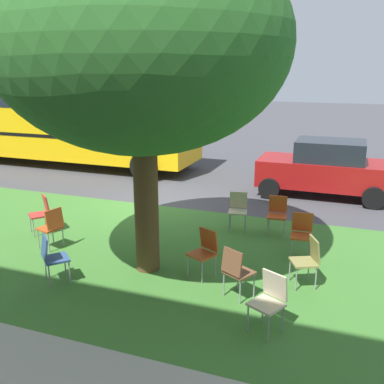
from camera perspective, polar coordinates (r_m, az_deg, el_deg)
ground at (r=12.08m, az=-4.05°, el=-1.54°), size 80.00×80.00×0.00m
grass_verge at (r=9.44m, az=-12.04°, el=-6.98°), size 48.00×6.00×0.01m
street_tree at (r=7.50m, az=-6.69°, el=18.83°), size 4.94×4.94×5.85m
chair_0 at (r=9.39m, az=-18.00°, el=-4.18°), size 0.52×0.51×0.88m
chair_1 at (r=7.93m, az=-18.01°, el=-7.93°), size 0.59×0.59×0.88m
chair_2 at (r=8.88m, az=14.28°, el=-5.03°), size 0.46×0.46×0.88m
chair_3 at (r=7.10m, az=5.87°, el=-10.09°), size 0.56×0.57×0.88m
chair_4 at (r=7.79m, az=1.65°, el=-7.56°), size 0.55×0.56×0.88m
chair_5 at (r=7.71m, az=15.03°, el=-8.39°), size 0.56×0.55×0.88m
chair_6 at (r=6.36m, az=10.20°, el=-13.57°), size 0.56×0.56×0.88m
chair_7 at (r=9.92m, az=11.18°, el=-2.61°), size 0.46×0.46×0.88m
chair_8 at (r=10.37m, az=-19.19°, el=-2.39°), size 0.59×0.59×0.88m
chair_9 at (r=10.08m, az=6.08°, el=-2.08°), size 0.49×0.49×0.88m
parked_car at (r=13.20m, az=17.07°, el=3.06°), size 3.70×1.92×1.65m
school_bus at (r=17.48m, az=-16.56°, el=9.18°), size 10.40×2.80×2.88m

